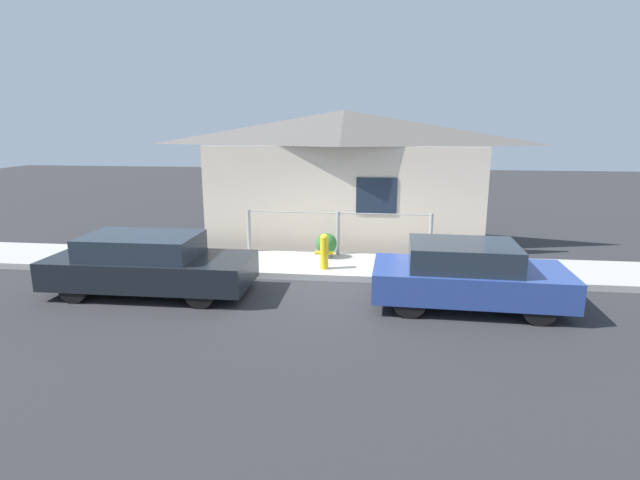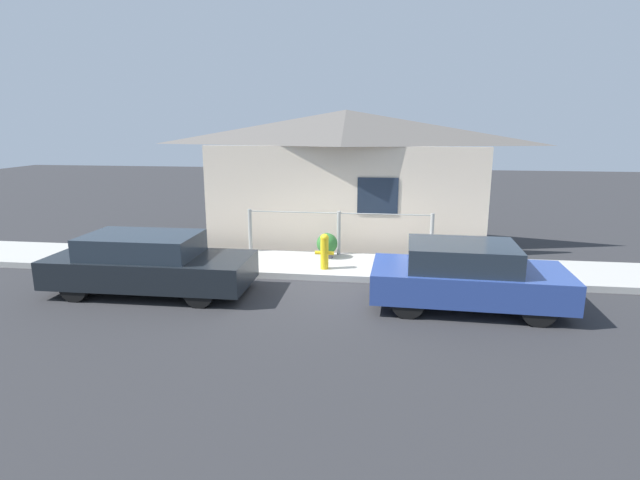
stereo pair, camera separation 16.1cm
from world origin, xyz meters
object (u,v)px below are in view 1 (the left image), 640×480
object	(u,v)px
car_right	(467,275)
potted_plant_near_hydrant	(326,244)
fire_hydrant	(324,251)
car_left	(149,264)

from	to	relation	value
car_right	potted_plant_near_hydrant	world-z (taller)	car_right
fire_hydrant	potted_plant_near_hydrant	size ratio (longest dim) A/B	1.33
car_left	potted_plant_near_hydrant	distance (m)	4.46
fire_hydrant	potted_plant_near_hydrant	bearing A→B (deg)	93.72
car_right	fire_hydrant	distance (m)	3.50
fire_hydrant	potted_plant_near_hydrant	xyz separation A→B (m)	(-0.07, 1.03, -0.10)
car_left	potted_plant_near_hydrant	world-z (taller)	car_left
car_left	fire_hydrant	xyz separation A→B (m)	(3.52, 1.78, -0.05)
fire_hydrant	car_right	bearing A→B (deg)	-30.59
fire_hydrant	potted_plant_near_hydrant	world-z (taller)	fire_hydrant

